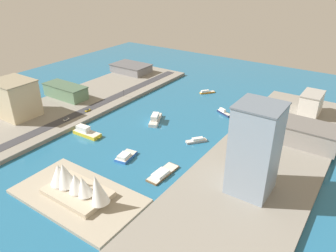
{
  "coord_description": "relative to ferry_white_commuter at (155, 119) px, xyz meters",
  "views": [
    {
      "loc": [
        -132.46,
        185.17,
        114.67
      ],
      "look_at": [
        -8.0,
        2.14,
        2.6
      ],
      "focal_mm": 34.26,
      "sensor_mm": 36.0,
      "label": 1
    }
  ],
  "objects": [
    {
      "name": "quay_west",
      "position": [
        -94.63,
        2.84,
        -1.06
      ],
      "size": [
        70.0,
        240.0,
        3.04
      ],
      "primitive_type": "cube",
      "color": "gray",
      "rests_on": "ground_plane"
    },
    {
      "name": "tower_tall_glass",
      "position": [
        -97.27,
        44.5,
        25.96
      ],
      "size": [
        22.93,
        23.14,
        50.93
      ],
      "color": "#8C9EB2",
      "rests_on": "quay_west"
    },
    {
      "name": "traffic_light_waterfront",
      "position": [
        52.56,
        -21.64,
        4.8
      ],
      "size": [
        0.36,
        0.36,
        6.5
      ],
      "color": "black",
      "rests_on": "quay_east"
    },
    {
      "name": "ferry_yellow_fast",
      "position": [
        29.37,
        47.46,
        -0.18
      ],
      "size": [
        24.18,
        8.68,
        6.74
      ],
      "color": "yellow",
      "rests_on": "ground_plane"
    },
    {
      "name": "warehouse_low_gray",
      "position": [
        96.8,
        -84.89,
        5.06
      ],
      "size": [
        42.83,
        28.67,
        9.15
      ],
      "color": "gray",
      "rests_on": "quay_east"
    },
    {
      "name": "patrol_launch_navy",
      "position": [
        -39.66,
        -45.0,
        -1.13
      ],
      "size": [
        16.12,
        9.94,
        4.23
      ],
      "color": "#1E284C",
      "rests_on": "ground_plane"
    },
    {
      "name": "terminal_long_green",
      "position": [
        96.21,
        9.82,
        6.52
      ],
      "size": [
        44.16,
        17.99,
        12.05
      ],
      "color": "slate",
      "rests_on": "quay_east"
    },
    {
      "name": "peninsula_point",
      "position": [
        -21.26,
        100.62,
        -1.58
      ],
      "size": [
        72.75,
        39.76,
        2.0
      ],
      "primitive_type": "cube",
      "color": "#A89E89",
      "rests_on": "ground_plane"
    },
    {
      "name": "road_strip",
      "position": [
        58.9,
        2.84,
        0.54
      ],
      "size": [
        9.54,
        228.0,
        0.15
      ],
      "primitive_type": "cube",
      "color": "#38383D",
      "rests_on": "quay_east"
    },
    {
      "name": "van_white",
      "position": [
        56.73,
        43.18,
        1.35
      ],
      "size": [
        2.02,
        4.67,
        1.48
      ],
      "color": "black",
      "rests_on": "road_strip"
    },
    {
      "name": "park_tree_cluster",
      "position": [
        -92.25,
        20.24,
        6.24
      ],
      "size": [
        8.12,
        14.18,
        9.38
      ],
      "color": "brown",
      "rests_on": "quay_west"
    },
    {
      "name": "office_block_beige",
      "position": [
        97.4,
        58.53,
        15.38
      ],
      "size": [
        33.25,
        27.2,
        29.78
      ],
      "color": "#C6B793",
      "rests_on": "quay_east"
    },
    {
      "name": "water_taxi_orange",
      "position": [
        -3.96,
        -80.82,
        -1.35
      ],
      "size": [
        12.22,
        13.92,
        3.23
      ],
      "color": "orange",
      "rests_on": "ground_plane"
    },
    {
      "name": "yacht_sleek_gray",
      "position": [
        -44.3,
        10.23,
        -1.32
      ],
      "size": [
        12.92,
        14.58,
        3.29
      ],
      "color": "#999EA3",
      "rests_on": "ground_plane"
    },
    {
      "name": "opera_landmark",
      "position": [
        -20.48,
        100.62,
        6.67
      ],
      "size": [
        42.85,
        22.24,
        19.7
      ],
      "color": "#BCAD93",
      "rests_on": "peninsula_point"
    },
    {
      "name": "quay_east",
      "position": [
        78.99,
        2.84,
        -1.06
      ],
      "size": [
        70.0,
        240.0,
        3.04
      ],
      "primitive_type": "cube",
      "color": "gray",
      "rests_on": "ground_plane"
    },
    {
      "name": "taxi_yellow_cab",
      "position": [
        55.9,
        21.02,
        1.37
      ],
      "size": [
        2.11,
        5.09,
        1.54
      ],
      "color": "black",
      "rests_on": "road_strip"
    },
    {
      "name": "hotel_broad_white",
      "position": [
        -101.01,
        -78.47,
        9.8
      ],
      "size": [
        15.35,
        25.24,
        18.61
      ],
      "color": "silver",
      "rests_on": "quay_west"
    },
    {
      "name": "ground_plane",
      "position": [
        -7.82,
        2.84,
        -2.58
      ],
      "size": [
        440.0,
        440.0,
        0.0
      ],
      "primitive_type": "plane",
      "color": "#23668E"
    },
    {
      "name": "catamaran_blue",
      "position": [
        -16.14,
        55.3,
        -1.12
      ],
      "size": [
        10.72,
        17.46,
        3.83
      ],
      "color": "blue",
      "rests_on": "ground_plane"
    },
    {
      "name": "ferry_white_commuter",
      "position": [
        0.0,
        0.0,
        0.0
      ],
      "size": [
        15.71,
        24.75,
        6.98
      ],
      "color": "silver",
      "rests_on": "ground_plane"
    },
    {
      "name": "carpark_squat_concrete",
      "position": [
        -112.38,
        -26.27,
        7.56
      ],
      "size": [
        38.66,
        24.87,
        14.13
      ],
      "color": "gray",
      "rests_on": "quay_west"
    },
    {
      "name": "barge_flat_brown",
      "position": [
        -47.08,
        57.18,
        -1.47
      ],
      "size": [
        8.85,
        24.83,
        2.96
      ],
      "color": "brown",
      "rests_on": "ground_plane"
    }
  ]
}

